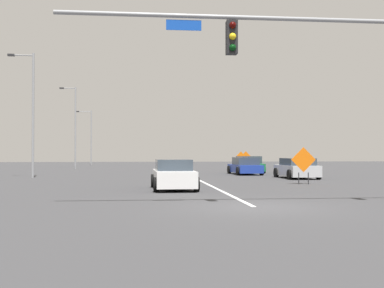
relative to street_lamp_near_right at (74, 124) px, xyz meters
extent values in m
plane|color=#38383A|center=(10.58, -36.75, -4.70)|extent=(146.14, 146.14, 0.00)
cube|color=white|center=(10.58, 3.85, -4.70)|extent=(0.16, 81.19, 0.01)
cylinder|color=gray|center=(12.61, -36.75, 1.25)|extent=(16.39, 0.14, 0.14)
cube|color=black|center=(9.88, -36.75, 0.61)|extent=(0.34, 0.32, 1.05)
sphere|color=#3A0503|center=(9.88, -36.92, 0.96)|extent=(0.22, 0.22, 0.22)
sphere|color=yellow|center=(9.88, -36.92, 0.61)|extent=(0.22, 0.22, 0.22)
sphere|color=black|center=(9.88, -36.92, 0.26)|extent=(0.22, 0.22, 0.22)
cube|color=#1447B7|center=(8.37, -36.75, 0.96)|extent=(1.10, 0.03, 0.32)
cylinder|color=gray|center=(0.11, 0.00, -0.41)|extent=(0.16, 0.16, 8.59)
cylinder|color=gray|center=(-0.60, 0.00, 3.74)|extent=(1.42, 0.08, 0.08)
cube|color=#262628|center=(-1.31, 0.00, 3.74)|extent=(0.44, 0.24, 0.14)
cylinder|color=gray|center=(-0.22, -18.23, -0.50)|extent=(0.16, 0.16, 8.40)
cylinder|color=gray|center=(-0.95, -18.23, 3.55)|extent=(1.46, 0.08, 0.08)
cube|color=#262628|center=(-1.68, -18.23, 3.55)|extent=(0.44, 0.24, 0.14)
cylinder|color=gray|center=(0.09, 16.00, -0.96)|extent=(0.16, 0.16, 7.48)
cylinder|color=gray|center=(-0.83, 16.00, 2.63)|extent=(1.85, 0.08, 0.08)
cube|color=#262628|center=(-1.75, 16.00, 2.63)|extent=(0.44, 0.24, 0.14)
cube|color=orange|center=(15.72, -26.42, -3.39)|extent=(1.34, 0.09, 1.34)
cylinder|color=black|center=(15.46, -26.41, -4.39)|extent=(0.05, 0.05, 0.63)
cylinder|color=black|center=(15.98, -26.43, -4.39)|extent=(0.05, 0.05, 0.63)
cube|color=orange|center=(16.22, -7.47, -3.45)|extent=(1.10, 0.12, 1.10)
cylinder|color=black|center=(16.01, -7.49, -4.36)|extent=(0.05, 0.05, 0.68)
cylinder|color=black|center=(16.44, -7.45, -4.36)|extent=(0.05, 0.05, 0.68)
cube|color=orange|center=(17.57, -3.41, -3.46)|extent=(1.14, 0.31, 1.17)
cylinder|color=black|center=(17.35, -3.36, -4.38)|extent=(0.05, 0.05, 0.64)
cylinder|color=black|center=(17.79, -3.47, -4.38)|extent=(0.05, 0.05, 0.64)
cube|color=white|center=(8.54, -29.38, -4.18)|extent=(1.82, 4.11, 0.72)
cube|color=#333D47|center=(8.53, -29.18, -3.57)|extent=(1.62, 2.32, 0.50)
cylinder|color=black|center=(7.69, -30.82, -4.38)|extent=(0.23, 0.64, 0.64)
cylinder|color=black|center=(9.44, -30.79, -4.38)|extent=(0.23, 0.64, 0.64)
cylinder|color=black|center=(7.64, -27.97, -4.38)|extent=(0.23, 0.64, 0.64)
cylinder|color=black|center=(9.38, -27.94, -4.38)|extent=(0.23, 0.64, 0.64)
cube|color=#196B38|center=(16.04, -11.34, -4.23)|extent=(2.01, 4.54, 0.62)
cube|color=#333D47|center=(16.04, -11.56, -3.62)|extent=(1.79, 2.42, 0.60)
cylinder|color=black|center=(17.04, -9.77, -4.38)|extent=(0.23, 0.64, 0.64)
cylinder|color=black|center=(15.09, -9.74, -4.38)|extent=(0.23, 0.64, 0.64)
cylinder|color=black|center=(16.99, -12.93, -4.38)|extent=(0.23, 0.64, 0.64)
cylinder|color=black|center=(15.04, -12.90, -4.38)|extent=(0.23, 0.64, 0.64)
cube|color=#B7BABF|center=(17.22, -20.66, -4.19)|extent=(1.94, 4.19, 0.71)
cube|color=#333D47|center=(17.22, -20.87, -3.60)|extent=(1.73, 2.52, 0.46)
cylinder|color=black|center=(18.14, -19.19, -4.38)|extent=(0.23, 0.64, 0.64)
cylinder|color=black|center=(16.26, -19.22, -4.38)|extent=(0.23, 0.64, 0.64)
cylinder|color=black|center=(18.18, -22.10, -4.38)|extent=(0.23, 0.64, 0.64)
cylinder|color=black|center=(16.30, -22.13, -4.38)|extent=(0.23, 0.64, 0.64)
cube|color=#1E389E|center=(15.02, -14.78, -4.24)|extent=(1.96, 4.37, 0.60)
cube|color=#333D47|center=(15.03, -15.00, -3.66)|extent=(1.70, 2.36, 0.57)
cylinder|color=black|center=(15.86, -13.24, -4.38)|extent=(0.25, 0.65, 0.64)
cylinder|color=black|center=(14.06, -13.31, -4.38)|extent=(0.25, 0.65, 0.64)
cylinder|color=black|center=(15.98, -16.25, -4.38)|extent=(0.25, 0.65, 0.64)
cylinder|color=black|center=(14.18, -16.32, -4.38)|extent=(0.25, 0.65, 0.64)
camera|label=1|loc=(7.09, -51.63, -2.99)|focal=45.23mm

